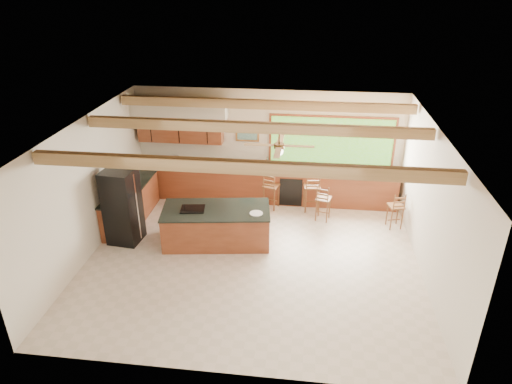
# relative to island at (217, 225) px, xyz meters

# --- Properties ---
(ground) EXTENTS (7.20, 7.20, 0.00)m
(ground) POSITION_rel_island_xyz_m (0.92, -0.60, -0.43)
(ground) COLOR beige
(ground) RESTS_ON ground
(room_shell) EXTENTS (7.27, 6.54, 3.02)m
(room_shell) POSITION_rel_island_xyz_m (0.75, 0.05, 1.79)
(room_shell) COLOR beige
(room_shell) RESTS_ON ground
(counter_run) EXTENTS (7.12, 3.10, 1.22)m
(counter_run) POSITION_rel_island_xyz_m (0.10, 1.92, 0.04)
(counter_run) COLOR brown
(counter_run) RESTS_ON ground
(island) EXTENTS (2.58, 1.47, 0.87)m
(island) POSITION_rel_island_xyz_m (0.00, 0.00, 0.00)
(island) COLOR brown
(island) RESTS_ON ground
(refrigerator) EXTENTS (0.76, 0.74, 1.78)m
(refrigerator) POSITION_rel_island_xyz_m (-2.13, -0.20, 0.46)
(refrigerator) COLOR black
(refrigerator) RESTS_ON ground
(bar_stool_a) EXTENTS (0.47, 0.47, 1.16)m
(bar_stool_a) POSITION_rel_island_xyz_m (2.16, 1.79, 0.26)
(bar_stool_a) COLOR brown
(bar_stool_a) RESTS_ON ground
(bar_stool_b) EXTENTS (0.48, 0.48, 1.07)m
(bar_stool_b) POSITION_rel_island_xyz_m (1.10, 1.79, 0.20)
(bar_stool_b) COLOR brown
(bar_stool_b) RESTS_ON ground
(bar_stool_c) EXTENTS (0.43, 0.43, 0.99)m
(bar_stool_c) POSITION_rel_island_xyz_m (2.47, 1.31, 0.16)
(bar_stool_c) COLOR brown
(bar_stool_c) RESTS_ON ground
(bar_stool_d) EXTENTS (0.42, 0.42, 0.96)m
(bar_stool_d) POSITION_rel_island_xyz_m (4.22, 1.14, 0.14)
(bar_stool_d) COLOR brown
(bar_stool_d) RESTS_ON ground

